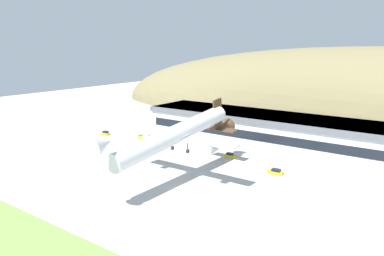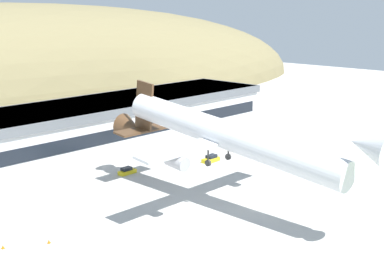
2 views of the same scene
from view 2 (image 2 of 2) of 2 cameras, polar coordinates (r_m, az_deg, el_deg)
The scene contains 8 objects.
ground_plane at distance 93.97m, azimuth 7.48°, elevation -8.34°, with size 415.17×415.17×0.00m, color #B7B5AF.
hill_backdrop at distance 201.04m, azimuth -18.35°, elevation 2.50°, with size 313.43×87.18×70.34m, color olive.
terminal_building at distance 132.68m, azimuth -10.83°, elevation 0.59°, with size 106.88×22.96×10.88m.
cargo_airplane at distance 89.11m, azimuth 3.39°, elevation -0.82°, with size 34.69×55.22×12.48m.
service_car_1 at distance 119.14m, azimuth 2.04°, elevation -3.31°, with size 4.43×1.97×1.58m.
service_car_2 at distance 111.39m, azimuth -6.95°, elevation -4.58°, with size 3.88×1.67×1.47m.
traffic_cone_0 at distance 82.65m, azimuth -19.52°, elevation -11.84°, with size 0.52×0.52×0.58m.
traffic_cone_1 at distance 82.43m, azimuth -15.02°, elevation -11.59°, with size 0.52×0.52×0.58m.
Camera 2 is at (-71.14, -51.31, 33.73)m, focal length 50.00 mm.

